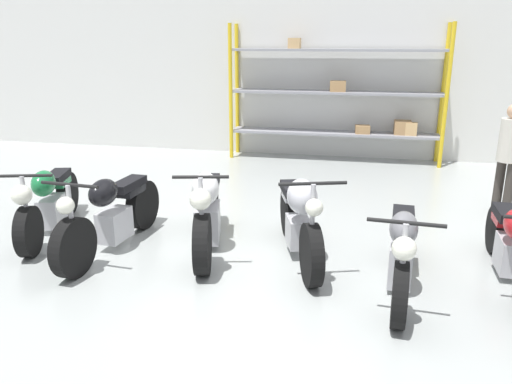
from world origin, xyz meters
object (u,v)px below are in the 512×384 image
at_px(shelving_rack, 340,95).
at_px(motorcycle_silver, 300,217).
at_px(motorcycle_grey, 401,250).
at_px(motorcycle_white, 207,212).
at_px(motorcycle_red, 512,243).
at_px(person_browsing, 509,150).
at_px(motorcycle_black, 112,215).
at_px(motorcycle_green, 49,201).

xyz_separation_m(shelving_rack, motorcycle_silver, (-0.16, -5.12, -0.87)).
xyz_separation_m(motorcycle_silver, motorcycle_grey, (1.10, -0.55, -0.07)).
height_order(motorcycle_white, motorcycle_silver, motorcycle_silver).
xyz_separation_m(motorcycle_silver, motorcycle_red, (2.24, -0.10, -0.08)).
bearing_deg(motorcycle_silver, person_browsing, 111.27).
relative_size(shelving_rack, motorcycle_black, 2.01).
bearing_deg(person_browsing, motorcycle_red, 42.22).
xyz_separation_m(motorcycle_white, person_browsing, (3.83, 2.15, 0.47)).
bearing_deg(motorcycle_green, shelving_rack, 129.70).
relative_size(motorcycle_black, motorcycle_silver, 1.09).
bearing_deg(motorcycle_grey, motorcycle_black, -91.62).
bearing_deg(motorcycle_silver, motorcycle_red, 69.54).
distance_m(motorcycle_black, person_browsing, 5.52).
height_order(motorcycle_white, person_browsing, person_browsing).
bearing_deg(motorcycle_white, motorcycle_green, -104.73).
bearing_deg(person_browsing, motorcycle_white, -6.92).
relative_size(shelving_rack, person_browsing, 2.74).
height_order(shelving_rack, person_browsing, shelving_rack).
bearing_deg(person_browsing, motorcycle_grey, 23.43).
height_order(motorcycle_black, motorcycle_red, motorcycle_black).
xyz_separation_m(motorcycle_grey, motorcycle_red, (1.14, 0.45, -0.01)).
relative_size(motorcycle_green, motorcycle_red, 1.06).
xyz_separation_m(motorcycle_silver, person_browsing, (2.70, 2.20, 0.44)).
height_order(motorcycle_silver, person_browsing, person_browsing).
bearing_deg(motorcycle_red, person_browsing, 170.28).
bearing_deg(motorcycle_black, motorcycle_red, 95.87).
bearing_deg(motorcycle_grey, motorcycle_white, -101.24).
relative_size(shelving_rack, motorcycle_green, 2.08).
relative_size(shelving_rack, motorcycle_white, 2.10).
height_order(motorcycle_grey, motorcycle_red, motorcycle_grey).
bearing_deg(shelving_rack, motorcycle_red, -68.33).
bearing_deg(person_browsing, motorcycle_green, -17.01).
distance_m(motorcycle_green, motorcycle_silver, 3.29).
bearing_deg(motorcycle_silver, motorcycle_black, -101.93).
height_order(motorcycle_silver, motorcycle_red, motorcycle_silver).
bearing_deg(person_browsing, motorcycle_silver, 2.87).
distance_m(shelving_rack, motorcycle_black, 5.93).
height_order(motorcycle_green, motorcycle_white, motorcycle_white).
bearing_deg(person_browsing, shelving_rack, -85.22).
xyz_separation_m(motorcycle_black, motorcycle_silver, (2.22, 0.23, 0.05)).
bearing_deg(shelving_rack, motorcycle_white, -104.18).
xyz_separation_m(shelving_rack, motorcycle_grey, (0.94, -5.68, -0.94)).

